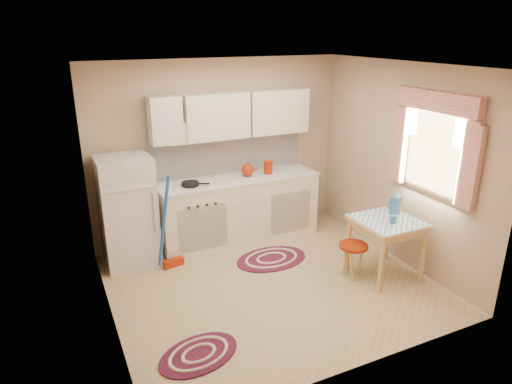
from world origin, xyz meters
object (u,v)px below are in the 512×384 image
table (385,248)px  stool (352,260)px  base_cabinets (239,210)px  fridge (128,212)px

table → stool: 0.42m
base_cabinets → stool: base_cabinets is taller
base_cabinets → stool: (0.83, -1.56, -0.23)m
base_cabinets → table: size_ratio=3.12×
fridge → stool: (2.35, -1.51, -0.49)m
table → stool: table is taller
base_cabinets → fridge: bearing=-178.1°
stool → fridge: bearing=147.3°
fridge → stool: fridge is taller
stool → base_cabinets: bearing=118.0°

